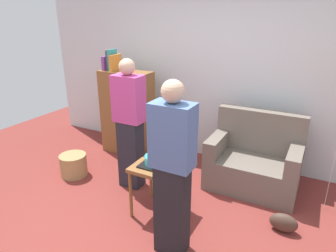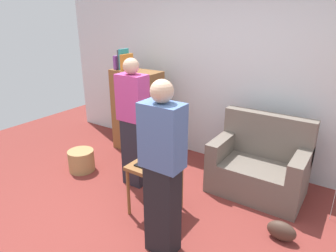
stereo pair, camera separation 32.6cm
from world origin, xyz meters
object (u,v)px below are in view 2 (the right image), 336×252
Objects in this scene: side_table at (155,172)px; wicker_basket at (81,160)px; person_holding_cake at (162,171)px; birthday_cake at (155,160)px; person_blowing_candles at (133,124)px; couch at (259,166)px; handbag at (281,231)px; bookshelf at (137,111)px.

wicker_basket is (-1.43, 0.18, -0.35)m from side_table.
person_holding_cake is at bearing -47.04° from side_table.
person_blowing_candles is at bearing 149.16° from birthday_cake.
couch is 1.37m from birthday_cake.
birthday_cake is at bearing -59.82° from person_holding_cake.
side_table is at bearing -127.31° from couch.
birthday_cake is at bearing -123.37° from side_table.
couch is at bearing 21.51° from wicker_basket.
person_holding_cake is (0.40, -0.43, 0.33)m from side_table.
person_holding_cake reaches higher than couch.
handbag is (0.49, -0.74, -0.24)m from couch.
wicker_basket is at bearing -158.49° from couch.
bookshelf is 4.46× the size of wicker_basket.
side_table is 1.48m from wicker_basket.
person_blowing_candles reaches higher than couch.
couch is 0.69× the size of bookshelf.
person_blowing_candles and person_holding_cake have the same top height.
wicker_basket is at bearing -159.95° from person_blowing_candles.
person_blowing_candles reaches higher than birthday_cake.
couch reaches higher than side_table.
side_table is at bearing 56.63° from birthday_cake.
birthday_cake is 0.70m from person_blowing_candles.
wicker_basket is (-0.22, -1.00, -0.52)m from bookshelf.
wicker_basket is at bearing -31.19° from person_holding_cake.
person_holding_cake is at bearing -44.88° from bookshelf.
bookshelf is at bearing 135.87° from side_table.
birthday_cake is 0.89× the size of wicker_basket.
couch is at bearing 52.69° from birthday_cake.
side_table is at bearing -44.13° from bookshelf.
person_blowing_candles is (-1.38, -0.72, 0.49)m from couch.
couch is at bearing 52.69° from side_table.
person_holding_cake reaches higher than birthday_cake.
wicker_basket is (-0.85, -0.17, -0.68)m from person_blowing_candles.
side_table reaches higher than handbag.
couch is 0.67× the size of person_holding_cake.
birthday_cake is at bearing -44.13° from bookshelf.
person_holding_cake is 2.05m from wicker_basket.
bookshelf reaches higher than birthday_cake.
person_holding_cake is at bearing -18.41° from wicker_basket.
person_blowing_candles is 5.82× the size of handbag.
side_table is 0.75m from person_blowing_candles.
couch reaches higher than birthday_cake.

